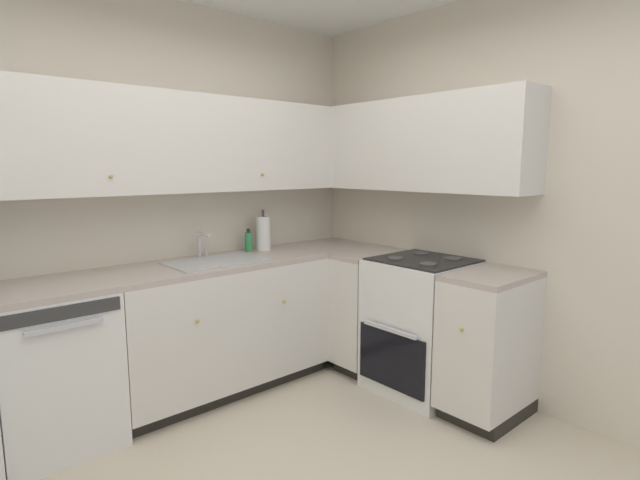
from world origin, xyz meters
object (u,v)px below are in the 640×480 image
dishwasher (54,368)px  soap_bottle (249,242)px  oven_range (422,324)px  paper_towel_roll (263,233)px

dishwasher → soap_bottle: size_ratio=5.11×
dishwasher → soap_bottle: bearing=7.3°
soap_bottle → oven_range: bearing=-57.8°
dishwasher → oven_range: oven_range is taller
soap_bottle → paper_towel_roll: paper_towel_roll is taller
paper_towel_roll → dishwasher: bearing=-174.0°
soap_bottle → paper_towel_roll: (0.12, -0.02, 0.06)m
oven_range → soap_bottle: soap_bottle is taller
oven_range → paper_towel_roll: 1.36m
soap_bottle → dishwasher: bearing=-172.7°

